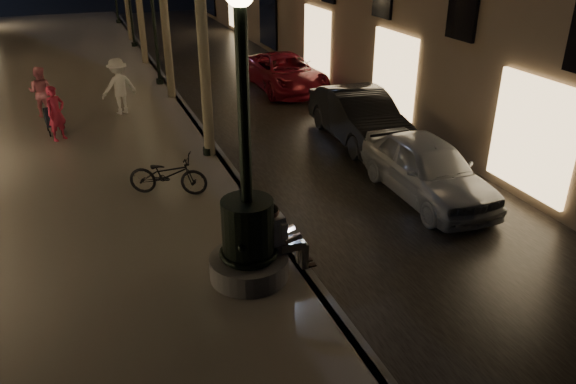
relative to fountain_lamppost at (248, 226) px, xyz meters
name	(u,v)px	position (x,y,z in m)	size (l,w,h in m)	color
ground	(173,94)	(1.00, 13.00, -1.21)	(120.00, 120.00, 0.00)	black
cobble_lane	(248,87)	(4.00, 13.00, -1.20)	(6.00, 45.00, 0.02)	black
promenade	(61,103)	(-3.00, 13.00, -1.11)	(8.00, 45.00, 0.20)	slate
curb_strip	(173,92)	(1.00, 13.00, -1.11)	(0.25, 45.00, 0.20)	#59595B
fountain_lamppost	(248,226)	(0.00, 0.00, 0.00)	(1.40, 1.40, 5.21)	#59595B
seated_man_laptop	(282,235)	(0.61, 0.00, -0.30)	(0.98, 0.33, 1.35)	gray
lamp_curb_a	(201,41)	(0.70, 6.00, 2.02)	(0.36, 0.36, 4.81)	black
lamp_curb_b	(152,3)	(0.70, 14.00, 2.02)	(0.36, 0.36, 4.81)	black
stroller	(52,117)	(-3.19, 9.31, -0.51)	(0.49, 0.99, 1.00)	black
car_front	(428,168)	(5.00, 2.02, -0.49)	(1.70, 4.21, 1.44)	#A5A8AC
car_second	(359,117)	(5.27, 5.97, -0.46)	(1.60, 4.59, 1.51)	black
car_third	(285,73)	(5.24, 12.12, -0.54)	(2.23, 4.84, 1.35)	maroon
pedestrian_red	(56,113)	(-3.04, 8.66, -0.22)	(0.58, 0.38, 1.59)	#BD2543
pedestrian_pink	(41,92)	(-3.47, 11.20, -0.20)	(0.79, 0.61, 1.62)	#D47085
pedestrian_white	(119,86)	(-1.10, 10.62, -0.10)	(1.17, 0.67, 1.81)	white
bicycle	(168,174)	(-0.72, 3.92, -0.53)	(0.64, 1.82, 0.96)	black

